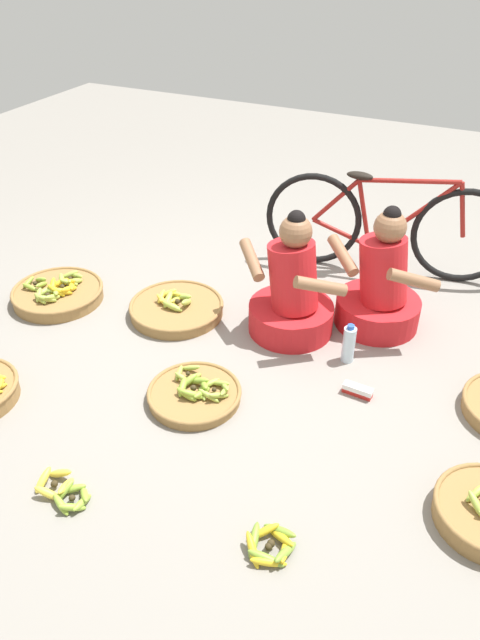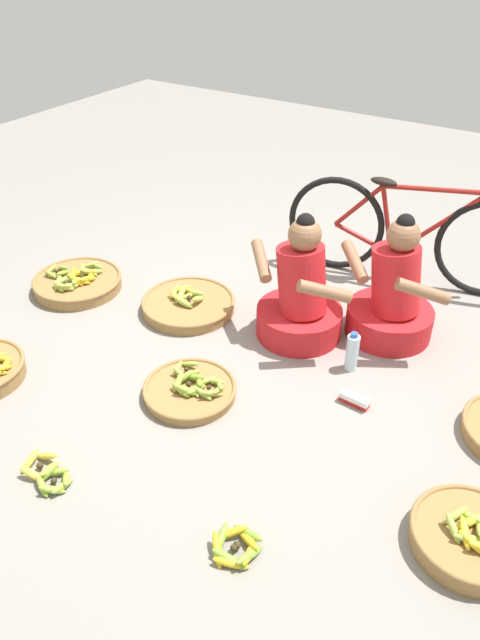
% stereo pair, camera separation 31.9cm
% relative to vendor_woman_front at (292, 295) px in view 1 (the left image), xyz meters
% --- Properties ---
extents(ground_plane, '(10.00, 10.00, 0.00)m').
position_rel_vendor_woman_front_xyz_m(ground_plane, '(-0.11, -0.30, -0.26)').
color(ground_plane, gray).
extents(vendor_woman_front, '(0.74, 0.55, 0.80)m').
position_rel_vendor_woman_front_xyz_m(vendor_woman_front, '(0.00, 0.00, 0.00)').
color(vendor_woman_front, red).
rests_on(vendor_woman_front, ground).
extents(vendor_woman_behind, '(0.73, 0.54, 0.80)m').
position_rel_vendor_woman_front_xyz_m(vendor_woman_behind, '(0.46, 0.30, -0.00)').
color(vendor_woman_behind, red).
rests_on(vendor_woman_behind, ground).
extents(bicycle_leaning, '(1.69, 0.34, 0.73)m').
position_rel_vendor_woman_front_xyz_m(bicycle_leaning, '(0.32, 0.97, 0.10)').
color(bicycle_leaning, black).
rests_on(bicycle_leaning, ground).
extents(banana_basket_back_left, '(0.51, 0.51, 0.13)m').
position_rel_vendor_woman_front_xyz_m(banana_basket_back_left, '(-0.22, -0.81, -0.22)').
color(banana_basket_back_left, olive).
rests_on(banana_basket_back_left, ground).
extents(banana_basket_near_vendor, '(0.61, 0.61, 0.15)m').
position_rel_vendor_woman_front_xyz_m(banana_basket_near_vendor, '(-0.73, -0.15, -0.21)').
color(banana_basket_near_vendor, olive).
rests_on(banana_basket_near_vendor, ground).
extents(banana_basket_mid_right, '(0.60, 0.60, 0.16)m').
position_rel_vendor_woman_front_xyz_m(banana_basket_mid_right, '(-1.53, -0.34, -0.20)').
color(banana_basket_mid_right, olive).
rests_on(banana_basket_mid_right, ground).
extents(loose_bananas_back_right, '(0.22, 0.23, 0.09)m').
position_rel_vendor_woman_front_xyz_m(loose_bananas_back_right, '(0.50, -1.49, -0.23)').
color(loose_bananas_back_right, gold).
rests_on(loose_bananas_back_right, ground).
extents(loose_bananas_back_center, '(0.30, 0.21, 0.09)m').
position_rel_vendor_woman_front_xyz_m(loose_bananas_back_center, '(-0.44, -1.62, -0.23)').
color(loose_bananas_back_center, '#8CAD38').
rests_on(loose_bananas_back_center, ground).
extents(water_bottle, '(0.07, 0.07, 0.25)m').
position_rel_vendor_woman_front_xyz_m(water_bottle, '(0.41, -0.14, -0.14)').
color(water_bottle, silver).
rests_on(water_bottle, ground).
extents(packet_carton_stack, '(0.17, 0.07, 0.06)m').
position_rel_vendor_woman_front_xyz_m(packet_carton_stack, '(0.55, -0.41, -0.23)').
color(packet_carton_stack, red).
rests_on(packet_carton_stack, ground).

